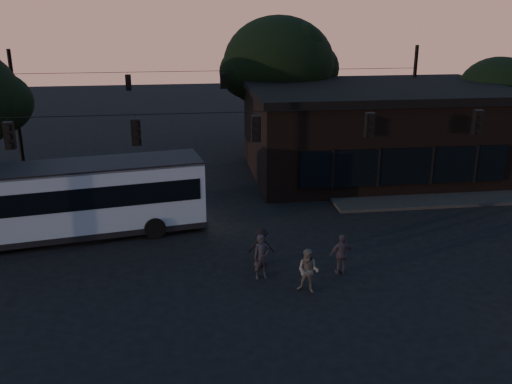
{
  "coord_description": "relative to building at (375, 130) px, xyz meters",
  "views": [
    {
      "loc": [
        -2.88,
        -17.2,
        10.05
      ],
      "look_at": [
        0.0,
        4.0,
        3.0
      ],
      "focal_mm": 40.0,
      "sensor_mm": 36.0,
      "label": 1
    }
  ],
  "objects": [
    {
      "name": "building",
      "position": [
        0.0,
        0.0,
        0.0
      ],
      "size": [
        15.4,
        10.41,
        5.4
      ],
      "color": "black",
      "rests_on": "ground"
    },
    {
      "name": "ground",
      "position": [
        -9.0,
        -15.97,
        -2.71
      ],
      "size": [
        120.0,
        120.0,
        0.0
      ],
      "primitive_type": "plane",
      "color": "black",
      "rests_on": "ground"
    },
    {
      "name": "tree_right",
      "position": [
        9.0,
        2.03,
        1.93
      ],
      "size": [
        5.2,
        5.2,
        6.86
      ],
      "color": "black",
      "rests_on": "ground"
    },
    {
      "name": "pedestrian_a",
      "position": [
        -8.99,
        -13.49,
        -1.82
      ],
      "size": [
        0.72,
        0.54,
        1.77
      ],
      "primitive_type": "imported",
      "rotation": [
        0.0,
        0.0,
        0.2
      ],
      "color": "black",
      "rests_on": "ground"
    },
    {
      "name": "pedestrian_c",
      "position": [
        -5.85,
        -13.52,
        -1.89
      ],
      "size": [
        0.98,
        0.48,
        1.63
      ],
      "primitive_type": "imported",
      "rotation": [
        0.0,
        0.0,
        3.23
      ],
      "color": "#302A33",
      "rests_on": "ground"
    },
    {
      "name": "pedestrian_b",
      "position": [
        -7.47,
        -14.81,
        -1.88
      ],
      "size": [
        1.01,
        0.94,
        1.66
      ],
      "primitive_type": "imported",
      "rotation": [
        0.0,
        0.0,
        -0.51
      ],
      "color": "#4A4943",
      "rests_on": "ground"
    },
    {
      "name": "signal_rig_near",
      "position": [
        -9.0,
        -11.97,
        1.74
      ],
      "size": [
        26.24,
        0.3,
        7.5
      ],
      "color": "black",
      "rests_on": "ground"
    },
    {
      "name": "signal_rig_far",
      "position": [
        -9.0,
        4.03,
        1.5
      ],
      "size": [
        26.24,
        0.3,
        7.5
      ],
      "color": "black",
      "rests_on": "ground"
    },
    {
      "name": "sidewalk_far_right",
      "position": [
        3.0,
        -1.97,
        -2.63
      ],
      "size": [
        14.0,
        10.0,
        0.15
      ],
      "primitive_type": "cube",
      "color": "black",
      "rests_on": "ground"
    },
    {
      "name": "tree_behind",
      "position": [
        -5.0,
        6.03,
        3.48
      ],
      "size": [
        7.6,
        7.6,
        9.43
      ],
      "color": "black",
      "rests_on": "ground"
    },
    {
      "name": "pedestrian_d",
      "position": [
        -8.84,
        -12.39,
        -1.9
      ],
      "size": [
        1.14,
        0.77,
        1.63
      ],
      "primitive_type": "imported",
      "rotation": [
        0.0,
        0.0,
        2.97
      ],
      "color": "black",
      "rests_on": "ground"
    },
    {
      "name": "bus",
      "position": [
        -16.91,
        -8.23,
        -0.82
      ],
      "size": [
        12.23,
        4.73,
        3.36
      ],
      "rotation": [
        0.0,
        0.0,
        0.17
      ],
      "color": "#7E8FA1",
      "rests_on": "ground"
    }
  ]
}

